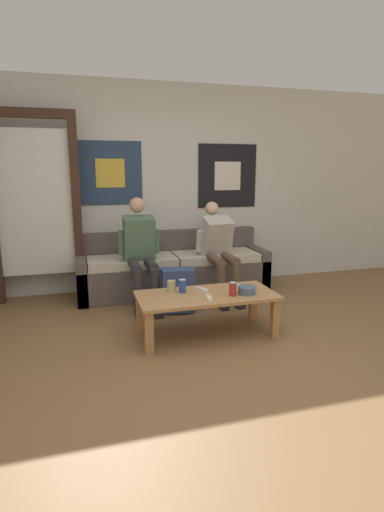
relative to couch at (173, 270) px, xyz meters
name	(u,v)px	position (x,y,z in m)	size (l,w,h in m)	color
ground_plane	(233,377)	(-0.07, -2.18, -0.27)	(18.00, 18.00, 0.00)	brown
wall_back	(161,188)	(-0.07, 0.34, 1.00)	(10.00, 0.07, 2.55)	silver
door_frame	(34,197)	(-1.56, 0.12, 0.93)	(1.00, 0.10, 2.15)	#382319
couch	(173,270)	(0.00, 0.00, 0.00)	(2.33, 0.68, 0.74)	#564C47
coffee_table	(206,300)	(-0.02, -1.37, 0.06)	(1.27, 0.59, 0.39)	#B27F4C
person_seated_adult	(141,249)	(-0.46, -0.36, 0.37)	(0.47, 0.79, 1.20)	#2D2D33
person_seated_teen	(218,247)	(0.47, -0.32, 0.34)	(0.47, 0.87, 1.12)	brown
backpack	(178,292)	(-0.12, -0.73, -0.05)	(0.37, 0.26, 0.48)	navy
ceramic_bowl	(247,290)	(0.34, -1.47, 0.16)	(0.17, 0.17, 0.07)	#475B75
pillar_candle	(171,286)	(-0.31, -1.22, 0.17)	(0.08, 0.08, 0.12)	tan
drink_can_blue	(182,286)	(-0.22, -1.27, 0.18)	(0.07, 0.07, 0.12)	#28479E
drink_can_red	(233,289)	(0.20, -1.49, 0.18)	(0.07, 0.07, 0.12)	maroon
game_controller_near_left	(202,289)	(-0.03, -1.26, 0.13)	(0.09, 0.14, 0.03)	white
game_controller_near_right	(235,287)	(0.31, -1.27, 0.13)	(0.13, 0.12, 0.03)	white
game_controller_far_center	(209,298)	(-0.04, -1.52, 0.13)	(0.05, 0.15, 0.03)	white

